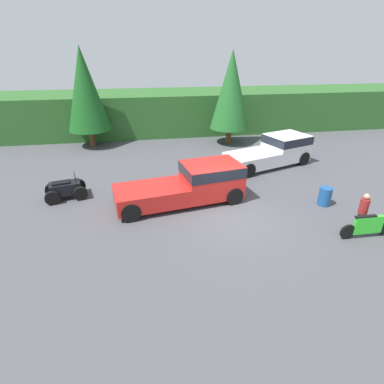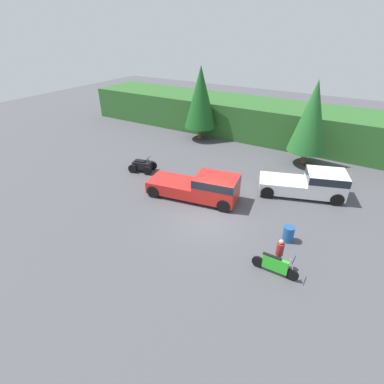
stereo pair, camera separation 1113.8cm
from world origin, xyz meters
name	(u,v)px [view 2 (the right image)]	position (x,y,z in m)	size (l,w,h in m)	color
ground_plane	(209,219)	(0.00, 0.00, 0.00)	(80.00, 80.00, 0.00)	#4C4C51
hillside_backdrop	(287,124)	(0.00, 16.00, 1.65)	(44.00, 6.00, 3.30)	#2D6028
tree_left	(201,97)	(-7.39, 12.03, 4.06)	(3.04, 3.04, 6.90)	brown
tree_mid_left	(312,117)	(2.90, 11.01, 3.92)	(2.93, 2.93, 6.67)	brown
pickup_truck_red	(202,186)	(-1.51, 1.86, 0.95)	(6.20, 3.06, 1.80)	red
pickup_truck_second	(311,183)	(4.45, 5.98, 0.95)	(5.80, 3.69, 1.80)	white
dirt_bike	(275,265)	(4.68, -2.30, 0.48)	(2.21, 0.60, 1.18)	black
quad_atv	(143,166)	(-7.56, 3.21, 0.46)	(2.16, 1.63, 1.17)	black
rider_person	(279,253)	(4.68, -1.85, 0.90)	(0.39, 0.39, 1.66)	brown
steel_barrel	(288,234)	(4.55, 0.43, 0.44)	(0.58, 0.58, 0.88)	#1E5193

